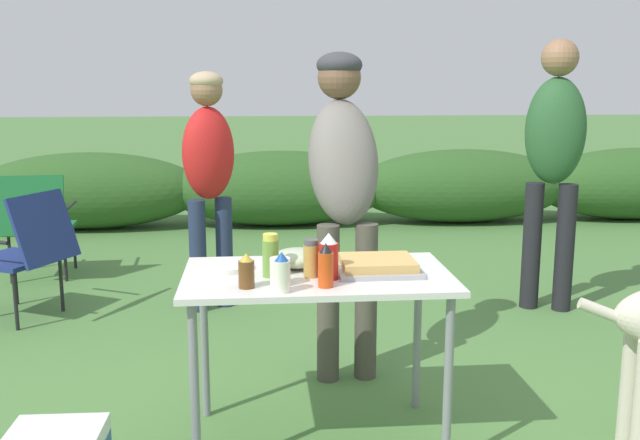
{
  "coord_description": "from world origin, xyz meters",
  "views": [
    {
      "loc": [
        -0.24,
        -2.82,
        1.51
      ],
      "look_at": [
        0.04,
        0.38,
        0.89
      ],
      "focal_mm": 40.0,
      "sensor_mm": 36.0,
      "label": 1
    }
  ],
  "objects_px": {
    "mixing_bowl": "(297,258)",
    "relish_jar": "(271,256)",
    "spice_jar": "(311,259)",
    "standing_person_with_beanie": "(554,150)",
    "beer_bottle": "(246,271)",
    "standing_person_in_gray_fleece": "(343,174)",
    "food_tray": "(377,265)",
    "hot_sauce_bottle": "(326,266)",
    "mayo_bottle": "(282,273)",
    "ketchup_bottle": "(329,257)",
    "folding_table": "(317,291)",
    "standing_person_in_olive_jacket": "(209,165)",
    "camp_chair_green_behind_table": "(25,249)",
    "camp_chair_near_hedge": "(38,220)",
    "plate_stack": "(224,266)",
    "paper_cup_stack": "(280,271)"
  },
  "relations": [
    {
      "from": "folding_table",
      "to": "camp_chair_near_hedge",
      "type": "distance_m",
      "value": 3.34
    },
    {
      "from": "plate_stack",
      "to": "ketchup_bottle",
      "type": "height_order",
      "value": "ketchup_bottle"
    },
    {
      "from": "folding_table",
      "to": "standing_person_with_beanie",
      "type": "bearing_deg",
      "value": 44.51
    },
    {
      "from": "spice_jar",
      "to": "standing_person_in_olive_jacket",
      "type": "height_order",
      "value": "standing_person_in_olive_jacket"
    },
    {
      "from": "relish_jar",
      "to": "food_tray",
      "type": "bearing_deg",
      "value": 4.88
    },
    {
      "from": "folding_table",
      "to": "standing_person_with_beanie",
      "type": "relative_size",
      "value": 0.62
    },
    {
      "from": "mixing_bowl",
      "to": "paper_cup_stack",
      "type": "distance_m",
      "value": 0.28
    },
    {
      "from": "hot_sauce_bottle",
      "to": "mayo_bottle",
      "type": "xyz_separation_m",
      "value": [
        -0.17,
        -0.06,
        -0.01
      ]
    },
    {
      "from": "ketchup_bottle",
      "to": "standing_person_in_gray_fleece",
      "type": "bearing_deg",
      "value": 79.25
    },
    {
      "from": "plate_stack",
      "to": "relish_jar",
      "type": "xyz_separation_m",
      "value": [
        0.19,
        -0.13,
        0.07
      ]
    },
    {
      "from": "ketchup_bottle",
      "to": "hot_sauce_bottle",
      "type": "bearing_deg",
      "value": -101.87
    },
    {
      "from": "food_tray",
      "to": "hot_sauce_bottle",
      "type": "bearing_deg",
      "value": -138.74
    },
    {
      "from": "hot_sauce_bottle",
      "to": "beer_bottle",
      "type": "relative_size",
      "value": 1.28
    },
    {
      "from": "mixing_bowl",
      "to": "relish_jar",
      "type": "bearing_deg",
      "value": -129.8
    },
    {
      "from": "ketchup_bottle",
      "to": "camp_chair_green_behind_table",
      "type": "height_order",
      "value": "ketchup_bottle"
    },
    {
      "from": "camp_chair_near_hedge",
      "to": "hot_sauce_bottle",
      "type": "bearing_deg",
      "value": -60.41
    },
    {
      "from": "hot_sauce_bottle",
      "to": "standing_person_in_olive_jacket",
      "type": "height_order",
      "value": "standing_person_in_olive_jacket"
    },
    {
      "from": "paper_cup_stack",
      "to": "ketchup_bottle",
      "type": "distance_m",
      "value": 0.21
    },
    {
      "from": "folding_table",
      "to": "beer_bottle",
      "type": "relative_size",
      "value": 8.14
    },
    {
      "from": "camp_chair_green_behind_table",
      "to": "camp_chair_near_hedge",
      "type": "height_order",
      "value": "same"
    },
    {
      "from": "beer_bottle",
      "to": "standing_person_in_gray_fleece",
      "type": "relative_size",
      "value": 0.08
    },
    {
      "from": "spice_jar",
      "to": "standing_person_with_beanie",
      "type": "distance_m",
      "value": 2.45
    },
    {
      "from": "beer_bottle",
      "to": "mayo_bottle",
      "type": "relative_size",
      "value": 0.87
    },
    {
      "from": "food_tray",
      "to": "relish_jar",
      "type": "bearing_deg",
      "value": -175.12
    },
    {
      "from": "beer_bottle",
      "to": "standing_person_in_olive_jacket",
      "type": "bearing_deg",
      "value": 97.37
    },
    {
      "from": "plate_stack",
      "to": "paper_cup_stack",
      "type": "bearing_deg",
      "value": -48.68
    },
    {
      "from": "standing_person_in_gray_fleece",
      "to": "camp_chair_green_behind_table",
      "type": "bearing_deg",
      "value": 148.48
    },
    {
      "from": "food_tray",
      "to": "beer_bottle",
      "type": "bearing_deg",
      "value": -160.49
    },
    {
      "from": "relish_jar",
      "to": "beer_bottle",
      "type": "bearing_deg",
      "value": -122.09
    },
    {
      "from": "mayo_bottle",
      "to": "folding_table",
      "type": "bearing_deg",
      "value": 58.96
    },
    {
      "from": "relish_jar",
      "to": "plate_stack",
      "type": "bearing_deg",
      "value": 145.53
    },
    {
      "from": "relish_jar",
      "to": "spice_jar",
      "type": "bearing_deg",
      "value": -6.05
    },
    {
      "from": "food_tray",
      "to": "paper_cup_stack",
      "type": "height_order",
      "value": "paper_cup_stack"
    },
    {
      "from": "folding_table",
      "to": "beer_bottle",
      "type": "xyz_separation_m",
      "value": [
        -0.29,
        -0.19,
        0.14
      ]
    },
    {
      "from": "food_tray",
      "to": "mixing_bowl",
      "type": "distance_m",
      "value": 0.34
    },
    {
      "from": "hot_sauce_bottle",
      "to": "ketchup_bottle",
      "type": "relative_size",
      "value": 0.92
    },
    {
      "from": "relish_jar",
      "to": "standing_person_in_gray_fleece",
      "type": "relative_size",
      "value": 0.11
    },
    {
      "from": "standing_person_with_beanie",
      "to": "spice_jar",
      "type": "bearing_deg",
      "value": -113.3
    },
    {
      "from": "plate_stack",
      "to": "ketchup_bottle",
      "type": "relative_size",
      "value": 1.23
    },
    {
      "from": "plate_stack",
      "to": "standing_person_in_olive_jacket",
      "type": "relative_size",
      "value": 0.15
    },
    {
      "from": "folding_table",
      "to": "mayo_bottle",
      "type": "xyz_separation_m",
      "value": [
        -0.16,
        -0.26,
        0.15
      ]
    },
    {
      "from": "folding_table",
      "to": "standing_person_in_olive_jacket",
      "type": "relative_size",
      "value": 0.69
    },
    {
      "from": "relish_jar",
      "to": "camp_chair_green_behind_table",
      "type": "distance_m",
      "value": 2.39
    },
    {
      "from": "mayo_bottle",
      "to": "standing_person_in_gray_fleece",
      "type": "height_order",
      "value": "standing_person_in_gray_fleece"
    },
    {
      "from": "relish_jar",
      "to": "ketchup_bottle",
      "type": "distance_m",
      "value": 0.24
    },
    {
      "from": "mayo_bottle",
      "to": "spice_jar",
      "type": "height_order",
      "value": "mayo_bottle"
    },
    {
      "from": "mixing_bowl",
      "to": "standing_person_in_olive_jacket",
      "type": "height_order",
      "value": "standing_person_in_olive_jacket"
    },
    {
      "from": "food_tray",
      "to": "standing_person_in_olive_jacket",
      "type": "relative_size",
      "value": 0.22
    },
    {
      "from": "standing_person_with_beanie",
      "to": "camp_chair_green_behind_table",
      "type": "distance_m",
      "value": 3.48
    },
    {
      "from": "hot_sauce_bottle",
      "to": "mixing_bowl",
      "type": "bearing_deg",
      "value": 106.45
    }
  ]
}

